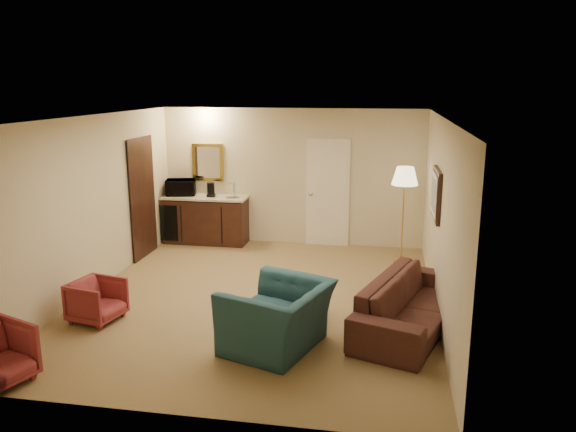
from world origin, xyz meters
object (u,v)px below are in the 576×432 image
object	(u,v)px
rose_chair_near	(97,299)
coffee_maker	(211,190)
teal_armchair	(277,306)
sofa	(412,295)
wetbar_cabinet	(206,220)
waste_bin	(238,238)
coffee_table	(292,301)
floor_lamp	(403,215)
microwave	(181,186)

from	to	relation	value
rose_chair_near	coffee_maker	world-z (taller)	coffee_maker
teal_armchair	rose_chair_near	world-z (taller)	teal_armchair
sofa	coffee_maker	world-z (taller)	coffee_maker
wetbar_cabinet	rose_chair_near	xyz separation A→B (m)	(-0.25, -3.83, -0.16)
wetbar_cabinet	waste_bin	bearing A→B (deg)	-6.15
sofa	coffee_table	xyz separation A→B (m)	(-1.55, 0.05, -0.21)
coffee_maker	floor_lamp	bearing A→B (deg)	-7.14
coffee_maker	coffee_table	bearing A→B (deg)	-55.05
sofa	coffee_maker	xyz separation A→B (m)	(-3.68, 3.35, 0.61)
wetbar_cabinet	teal_armchair	xyz separation A→B (m)	(2.23, -4.19, 0.06)
teal_armchair	coffee_maker	bearing A→B (deg)	-134.45
sofa	coffee_table	bearing A→B (deg)	107.43
rose_chair_near	teal_armchair	bearing A→B (deg)	-86.50
teal_armchair	coffee_table	size ratio (longest dim) A/B	1.47
sofa	teal_armchair	xyz separation A→B (m)	(-1.57, -0.83, 0.08)
rose_chair_near	coffee_maker	size ratio (longest dim) A/B	2.25
sofa	microwave	size ratio (longest dim) A/B	4.06
sofa	coffee_maker	distance (m)	5.01
wetbar_cabinet	sofa	world-z (taller)	wetbar_cabinet
floor_lamp	waste_bin	distance (m)	3.22
wetbar_cabinet	rose_chair_near	world-z (taller)	wetbar_cabinet
floor_lamp	waste_bin	bearing A→B (deg)	170.22
sofa	rose_chair_near	size ratio (longest dim) A/B	3.72
sofa	teal_armchair	distance (m)	1.78
floor_lamp	waste_bin	xyz separation A→B (m)	(-3.09, 0.53, -0.71)
floor_lamp	coffee_maker	world-z (taller)	floor_lamp
rose_chair_near	floor_lamp	distance (m)	5.16
rose_chair_near	coffee_maker	bearing A→B (deg)	6.24
teal_armchair	coffee_table	world-z (taller)	teal_armchair
sofa	floor_lamp	xyz separation A→B (m)	(-0.06, 2.76, 0.40)
wetbar_cabinet	coffee_table	xyz separation A→B (m)	(2.25, -3.31, -0.23)
wetbar_cabinet	rose_chair_near	size ratio (longest dim) A/B	2.69
coffee_maker	microwave	bearing A→B (deg)	177.23
rose_chair_near	microwave	distance (m)	3.97
sofa	waste_bin	bearing A→B (deg)	62.91
rose_chair_near	coffee_table	world-z (taller)	rose_chair_near
wetbar_cabinet	waste_bin	size ratio (longest dim) A/B	6.00
sofa	waste_bin	distance (m)	4.57
sofa	floor_lamp	distance (m)	2.79
coffee_table	coffee_maker	distance (m)	4.02
waste_bin	coffee_maker	world-z (taller)	coffee_maker
rose_chair_near	microwave	xyz separation A→B (m)	(-0.25, 3.88, 0.80)
teal_armchair	coffee_maker	xyz separation A→B (m)	(-2.10, 4.18, 0.54)
teal_armchair	rose_chair_near	xyz separation A→B (m)	(-2.48, 0.36, -0.21)
sofa	coffee_maker	size ratio (longest dim) A/B	8.35
coffee_table	waste_bin	xyz separation A→B (m)	(-1.60, 3.24, -0.10)
waste_bin	floor_lamp	bearing A→B (deg)	-9.78
sofa	coffee_table	distance (m)	1.56
waste_bin	microwave	distance (m)	1.51
rose_chair_near	sofa	bearing A→B (deg)	-71.59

